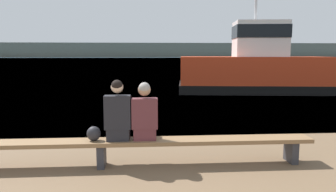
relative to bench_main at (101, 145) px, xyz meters
name	(u,v)px	position (x,y,z in m)	size (l,w,h in m)	color
water_surface	(143,59)	(0.51, 121.96, -0.37)	(240.00, 240.00, 0.00)	#5684A3
far_shoreline	(143,50)	(0.51, 188.97, 3.69)	(600.00, 12.00, 8.12)	#4C4C42
bench_main	(101,145)	(0.00, 0.00, 0.00)	(7.18, 0.42, 0.45)	brown
person_left	(118,115)	(0.28, 0.01, 0.51)	(0.43, 0.40, 1.02)	black
person_right	(145,115)	(0.73, 0.01, 0.49)	(0.43, 0.41, 0.97)	#56282D
shopping_bag	(94,134)	(-0.12, -0.01, 0.20)	(0.23, 0.20, 0.24)	#232328
tugboat_red	(253,70)	(6.15, 10.57, 0.73)	(7.51, 3.97, 6.87)	red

